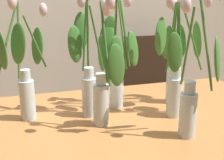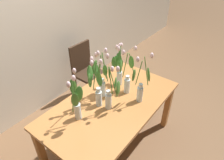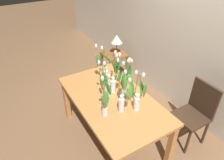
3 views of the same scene
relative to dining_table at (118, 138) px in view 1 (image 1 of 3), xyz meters
name	(u,v)px [view 1 (image 1 of 3)]	position (x,y,z in m)	size (l,w,h in m)	color
dining_table	(118,138)	(0.00, 0.00, 0.00)	(1.60, 0.90, 0.74)	#B7753D
tulip_vase_0	(173,59)	(0.34, 0.15, 0.31)	(0.17, 0.20, 0.53)	silver
tulip_vase_1	(89,69)	(-0.11, 0.11, 0.30)	(0.18, 0.15, 0.57)	silver
tulip_vase_2	(118,60)	(0.05, 0.17, 0.32)	(0.19, 0.19, 0.58)	silver
tulip_vase_3	(105,87)	(-0.07, -0.05, 0.27)	(0.13, 0.16, 0.56)	silver
tulip_vase_4	(191,91)	(0.22, -0.22, 0.28)	(0.20, 0.18, 0.59)	silver
tulip_vase_5	(24,74)	(-0.39, 0.12, 0.30)	(0.25, 0.27, 0.55)	silver
tulip_vase_6	(177,75)	(0.27, -0.02, 0.28)	(0.24, 0.12, 0.55)	silver
dining_chair	(151,88)	(0.58, 0.97, -0.12)	(0.41, 0.41, 0.93)	#382619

